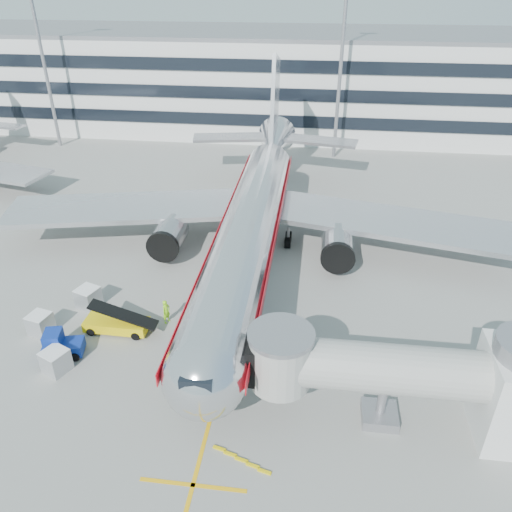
# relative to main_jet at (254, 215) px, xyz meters

# --- Properties ---
(ground) EXTENTS (180.00, 180.00, 0.00)m
(ground) POSITION_rel_main_jet_xyz_m (0.00, -11.72, -4.23)
(ground) COLOR gray
(ground) RESTS_ON ground
(lead_in_line) EXTENTS (0.25, 70.00, 0.01)m
(lead_in_line) POSITION_rel_main_jet_xyz_m (0.00, -1.72, -4.23)
(lead_in_line) COLOR #ECA90C
(lead_in_line) RESTS_ON ground
(stop_bar) EXTENTS (6.00, 0.25, 0.01)m
(stop_bar) POSITION_rel_main_jet_xyz_m (0.00, -25.72, -4.23)
(stop_bar) COLOR #ECA90C
(stop_bar) RESTS_ON ground
(main_jet) EXTENTS (50.95, 48.70, 16.06)m
(main_jet) POSITION_rel_main_jet_xyz_m (0.00, 0.00, 0.00)
(main_jet) COLOR silver
(main_jet) RESTS_ON ground
(jet_bridge) EXTENTS (17.80, 4.50, 7.00)m
(jet_bridge) POSITION_rel_main_jet_xyz_m (12.18, -19.72, -0.36)
(jet_bridge) COLOR silver
(jet_bridge) RESTS_ON ground
(terminal) EXTENTS (150.00, 24.25, 15.60)m
(terminal) POSITION_rel_main_jet_xyz_m (0.00, 46.23, 3.57)
(terminal) COLOR silver
(terminal) RESTS_ON ground
(light_mast_west) EXTENTS (2.40, 1.20, 25.45)m
(light_mast_west) POSITION_rel_main_jet_xyz_m (-35.00, 30.28, 10.64)
(light_mast_west) COLOR gray
(light_mast_west) RESTS_ON ground
(light_mast_centre) EXTENTS (2.40, 1.20, 25.45)m
(light_mast_centre) POSITION_rel_main_jet_xyz_m (8.00, 30.28, 10.64)
(light_mast_centre) COLOR gray
(light_mast_centre) RESTS_ON ground
(belt_loader) EXTENTS (5.18, 1.96, 2.47)m
(belt_loader) POSITION_rel_main_jet_xyz_m (-8.97, -13.36, -3.53)
(belt_loader) COLOR #DEC009
(belt_loader) RESTS_ON ground
(baggage_tug) EXTENTS (3.03, 2.26, 2.06)m
(baggage_tug) POSITION_rel_main_jet_xyz_m (-11.96, -16.51, -3.34)
(baggage_tug) COLOR navy
(baggage_tug) RESTS_ON ground
(cargo_container_left) EXTENTS (1.85, 1.85, 1.64)m
(cargo_container_left) POSITION_rel_main_jet_xyz_m (-14.73, -14.26, -3.41)
(cargo_container_left) COLOR #AEB0B5
(cargo_container_left) RESTS_ON ground
(cargo_container_right) EXTENTS (2.10, 2.10, 1.74)m
(cargo_container_right) POSITION_rel_main_jet_xyz_m (-12.46, -10.54, -3.36)
(cargo_container_right) COLOR #AEB0B5
(cargo_container_right) RESTS_ON ground
(cargo_container_front) EXTENTS (2.09, 2.09, 1.68)m
(cargo_container_front) POSITION_rel_main_jet_xyz_m (-11.55, -18.11, -3.39)
(cargo_container_front) COLOR #AEB0B5
(cargo_container_front) RESTS_ON ground
(ramp_worker) EXTENTS (0.77, 0.88, 2.03)m
(ramp_worker) POSITION_rel_main_jet_xyz_m (-5.44, -11.79, -3.22)
(ramp_worker) COLOR #87DC17
(ramp_worker) RESTS_ON ground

